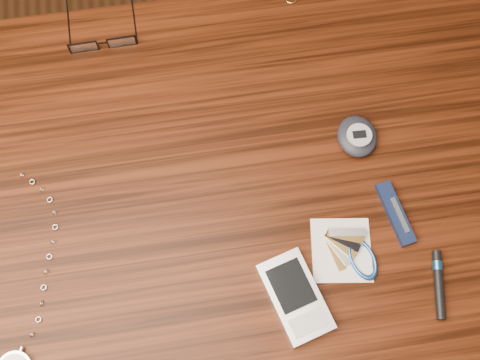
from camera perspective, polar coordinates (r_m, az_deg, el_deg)
The scene contains 8 objects.
ground at distance 1.60m, azimuth -1.84°, elevation -10.22°, with size 3.80×3.80×0.00m, color #472814.
desk at distance 0.97m, azimuth -3.00°, elevation -3.43°, with size 1.00×0.70×0.75m.
eyeglasses at distance 1.00m, azimuth -12.91°, elevation 12.70°, with size 0.11×0.11×0.02m.
pda_phone at distance 0.83m, azimuth 5.27°, elevation -10.96°, with size 0.09×0.13×0.02m.
pedometer at distance 0.91m, azimuth 11.05°, elevation 4.10°, with size 0.06×0.07×0.03m.
notepad_keys at distance 0.86m, azimuth 10.54°, elevation -6.81°, with size 0.10×0.10×0.01m.
pocket_knife at distance 0.89m, azimuth 14.53°, elevation -3.09°, with size 0.04×0.10×0.01m.
black_blue_pen at distance 0.88m, azimuth 18.31°, elevation -9.19°, with size 0.03×0.09×0.01m.
Camera 1 is at (0.01, -0.29, 1.58)m, focal length 45.00 mm.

